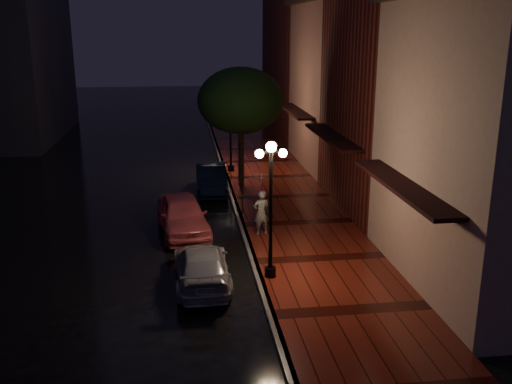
{
  "coord_description": "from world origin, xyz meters",
  "views": [
    {
      "loc": [
        -2.25,
        -21.33,
        7.64
      ],
      "look_at": [
        0.59,
        0.3,
        1.4
      ],
      "focal_mm": 40.0,
      "sensor_mm": 36.0,
      "label": 1
    }
  ],
  "objects_px": {
    "pink_car": "(183,215)",
    "street_tree": "(241,103)",
    "streetlamp_near": "(271,202)",
    "navy_car": "(211,179)",
    "streetlamp_far": "(230,127)",
    "silver_car": "(202,266)",
    "woman_with_umbrella": "(261,194)",
    "parking_meter": "(243,198)"
  },
  "relations": [
    {
      "from": "streetlamp_near",
      "to": "street_tree",
      "type": "relative_size",
      "value": 0.74
    },
    {
      "from": "streetlamp_near",
      "to": "navy_car",
      "type": "relative_size",
      "value": 1.05
    },
    {
      "from": "navy_car",
      "to": "woman_with_umbrella",
      "type": "xyz_separation_m",
      "value": [
        1.53,
        -6.61,
        1.06
      ]
    },
    {
      "from": "pink_car",
      "to": "silver_car",
      "type": "relative_size",
      "value": 1.06
    },
    {
      "from": "streetlamp_near",
      "to": "woman_with_umbrella",
      "type": "height_order",
      "value": "streetlamp_near"
    },
    {
      "from": "streetlamp_far",
      "to": "silver_car",
      "type": "bearing_deg",
      "value": -98.71
    },
    {
      "from": "silver_car",
      "to": "streetlamp_near",
      "type": "bearing_deg",
      "value": 177.74
    },
    {
      "from": "pink_car",
      "to": "silver_car",
      "type": "bearing_deg",
      "value": -90.65
    },
    {
      "from": "silver_car",
      "to": "woman_with_umbrella",
      "type": "relative_size",
      "value": 1.7
    },
    {
      "from": "street_tree",
      "to": "pink_car",
      "type": "bearing_deg",
      "value": -115.28
    },
    {
      "from": "silver_car",
      "to": "woman_with_umbrella",
      "type": "xyz_separation_m",
      "value": [
        2.39,
        3.77,
        1.15
      ]
    },
    {
      "from": "street_tree",
      "to": "navy_car",
      "type": "height_order",
      "value": "street_tree"
    },
    {
      "from": "street_tree",
      "to": "parking_meter",
      "type": "relative_size",
      "value": 4.67
    },
    {
      "from": "streetlamp_near",
      "to": "parking_meter",
      "type": "distance_m",
      "value": 6.44
    },
    {
      "from": "woman_with_umbrella",
      "to": "parking_meter",
      "type": "height_order",
      "value": "woman_with_umbrella"
    },
    {
      "from": "navy_car",
      "to": "parking_meter",
      "type": "relative_size",
      "value": 3.31
    },
    {
      "from": "parking_meter",
      "to": "pink_car",
      "type": "bearing_deg",
      "value": -172.96
    },
    {
      "from": "street_tree",
      "to": "streetlamp_near",
      "type": "bearing_deg",
      "value": -91.35
    },
    {
      "from": "streetlamp_near",
      "to": "woman_with_umbrella",
      "type": "relative_size",
      "value": 1.79
    },
    {
      "from": "pink_car",
      "to": "street_tree",
      "type": "bearing_deg",
      "value": 57.41
    },
    {
      "from": "navy_car",
      "to": "pink_car",
      "type": "bearing_deg",
      "value": -102.97
    },
    {
      "from": "navy_car",
      "to": "silver_car",
      "type": "height_order",
      "value": "navy_car"
    },
    {
      "from": "street_tree",
      "to": "navy_car",
      "type": "distance_m",
      "value": 3.93
    },
    {
      "from": "streetlamp_far",
      "to": "navy_car",
      "type": "height_order",
      "value": "streetlamp_far"
    },
    {
      "from": "silver_car",
      "to": "parking_meter",
      "type": "height_order",
      "value": "parking_meter"
    },
    {
      "from": "streetlamp_near",
      "to": "streetlamp_far",
      "type": "bearing_deg",
      "value": 90.0
    },
    {
      "from": "streetlamp_far",
      "to": "street_tree",
      "type": "height_order",
      "value": "street_tree"
    },
    {
      "from": "streetlamp_near",
      "to": "streetlamp_far",
      "type": "height_order",
      "value": "same"
    },
    {
      "from": "streetlamp_far",
      "to": "street_tree",
      "type": "distance_m",
      "value": 3.44
    },
    {
      "from": "streetlamp_far",
      "to": "woman_with_umbrella",
      "type": "relative_size",
      "value": 1.79
    },
    {
      "from": "street_tree",
      "to": "silver_car",
      "type": "distance_m",
      "value": 11.79
    },
    {
      "from": "pink_car",
      "to": "silver_car",
      "type": "distance_m",
      "value": 4.74
    },
    {
      "from": "pink_car",
      "to": "silver_car",
      "type": "height_order",
      "value": "pink_car"
    },
    {
      "from": "navy_car",
      "to": "parking_meter",
      "type": "height_order",
      "value": "parking_meter"
    },
    {
      "from": "street_tree",
      "to": "parking_meter",
      "type": "height_order",
      "value": "street_tree"
    },
    {
      "from": "silver_car",
      "to": "parking_meter",
      "type": "relative_size",
      "value": 3.3
    },
    {
      "from": "street_tree",
      "to": "pink_car",
      "type": "relative_size",
      "value": 1.34
    },
    {
      "from": "streetlamp_far",
      "to": "streetlamp_near",
      "type": "bearing_deg",
      "value": -90.0
    },
    {
      "from": "street_tree",
      "to": "pink_car",
      "type": "xyz_separation_m",
      "value": [
        -2.95,
        -6.24,
        -3.51
      ]
    },
    {
      "from": "silver_car",
      "to": "parking_meter",
      "type": "xyz_separation_m",
      "value": [
        1.94,
        6.16,
        0.31
      ]
    },
    {
      "from": "streetlamp_far",
      "to": "woman_with_umbrella",
      "type": "distance_m",
      "value": 10.23
    },
    {
      "from": "street_tree",
      "to": "woman_with_umbrella",
      "type": "relative_size",
      "value": 2.41
    }
  ]
}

